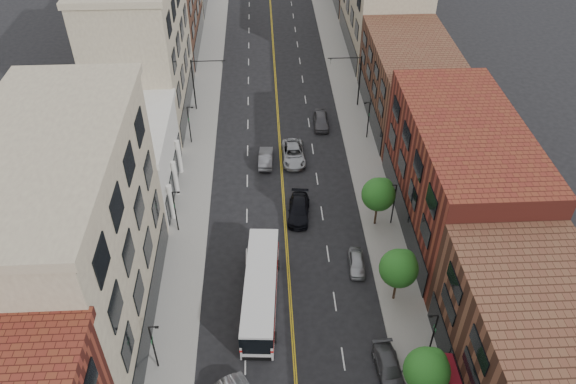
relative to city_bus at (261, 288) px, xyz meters
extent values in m
cube|color=gray|center=(-7.38, 20.77, -1.79)|extent=(4.00, 110.00, 0.15)
cube|color=gray|center=(12.62, 20.77, -1.79)|extent=(4.00, 110.00, 0.15)
cube|color=gray|center=(-14.38, -1.23, 7.14)|extent=(10.00, 22.00, 18.00)
cube|color=silver|center=(-14.38, 16.77, 2.14)|extent=(10.00, 14.00, 8.00)
cube|color=gray|center=(-14.38, 33.77, 7.14)|extent=(10.00, 20.00, 18.00)
cube|color=brown|center=(-14.38, 53.77, 5.64)|extent=(10.00, 20.00, 15.00)
cube|color=maroon|center=(19.62, 9.77, 4.14)|extent=(10.00, 22.00, 12.00)
cube|color=brown|center=(19.62, 30.77, 3.14)|extent=(10.00, 20.00, 10.00)
cube|color=gray|center=(19.62, 51.77, 5.14)|extent=(10.00, 22.00, 14.00)
sphere|color=#1C5418|center=(11.92, -10.23, 2.18)|extent=(3.40, 3.40, 3.40)
sphere|color=#1C5418|center=(12.42, -9.83, 2.69)|extent=(2.04, 2.04, 2.04)
cylinder|color=black|center=(11.92, -0.23, -0.46)|extent=(0.22, 0.22, 2.50)
sphere|color=#1C5418|center=(11.92, -0.23, 2.18)|extent=(3.40, 3.40, 3.40)
sphere|color=#1C5418|center=(12.42, 0.17, 2.69)|extent=(2.04, 2.04, 2.04)
cylinder|color=black|center=(11.92, 9.77, -0.46)|extent=(0.22, 0.22, 2.50)
sphere|color=#1C5418|center=(11.92, 9.77, 2.18)|extent=(3.40, 3.40, 3.40)
sphere|color=#1C5418|center=(12.42, 10.17, 2.69)|extent=(2.04, 2.04, 2.04)
cylinder|color=black|center=(-8.38, -6.23, 0.79)|extent=(0.14, 0.14, 5.00)
cylinder|color=black|center=(-8.03, -6.23, 3.29)|extent=(0.70, 0.10, 0.10)
cube|color=black|center=(-7.78, -6.23, 3.24)|extent=(0.28, 0.14, 0.14)
cube|color=#19592D|center=(-8.38, -6.23, 1.69)|extent=(0.04, 0.55, 0.35)
cylinder|color=black|center=(-8.38, 9.77, 0.79)|extent=(0.14, 0.14, 5.00)
cylinder|color=black|center=(-8.03, 9.77, 3.29)|extent=(0.70, 0.10, 0.10)
cube|color=black|center=(-7.78, 9.77, 3.24)|extent=(0.28, 0.14, 0.14)
cube|color=#19592D|center=(-8.38, 9.77, 1.69)|extent=(0.04, 0.55, 0.35)
cylinder|color=black|center=(-8.38, 25.77, 0.79)|extent=(0.14, 0.14, 5.00)
cylinder|color=black|center=(-8.03, 25.77, 3.29)|extent=(0.70, 0.10, 0.10)
cube|color=black|center=(-7.78, 25.77, 3.24)|extent=(0.28, 0.14, 0.14)
cube|color=#19592D|center=(-8.38, 25.77, 1.69)|extent=(0.04, 0.55, 0.35)
cylinder|color=black|center=(13.62, -6.23, 0.79)|extent=(0.14, 0.14, 5.00)
cylinder|color=black|center=(13.27, -6.23, 3.29)|extent=(0.70, 0.10, 0.10)
cube|color=black|center=(13.02, -6.23, 3.24)|extent=(0.28, 0.14, 0.14)
cube|color=#19592D|center=(13.62, -6.23, 1.69)|extent=(0.04, 0.55, 0.35)
cylinder|color=black|center=(13.62, 9.77, 0.79)|extent=(0.14, 0.14, 5.00)
cylinder|color=black|center=(13.27, 9.77, 3.29)|extent=(0.70, 0.10, 0.10)
cube|color=black|center=(13.02, 9.77, 3.24)|extent=(0.28, 0.14, 0.14)
cube|color=#19592D|center=(13.62, 9.77, 1.69)|extent=(0.04, 0.55, 0.35)
cylinder|color=black|center=(13.62, 25.77, 0.79)|extent=(0.14, 0.14, 5.00)
cylinder|color=black|center=(13.27, 25.77, 3.29)|extent=(0.70, 0.10, 0.10)
cube|color=black|center=(13.02, 25.77, 3.24)|extent=(0.28, 0.14, 0.14)
cube|color=#19592D|center=(13.62, 25.77, 1.69)|extent=(0.04, 0.55, 0.35)
cylinder|color=black|center=(-8.38, 33.77, 1.89)|extent=(0.18, 0.18, 7.20)
cylinder|color=black|center=(-6.18, 33.77, 5.29)|extent=(4.40, 0.12, 0.12)
imported|color=black|center=(-4.38, 33.77, 4.89)|extent=(0.15, 0.18, 0.90)
cylinder|color=black|center=(13.62, 33.77, 1.89)|extent=(0.18, 0.18, 7.20)
cylinder|color=black|center=(11.42, 33.77, 5.29)|extent=(4.40, 0.12, 0.12)
imported|color=black|center=(9.62, 33.77, 4.89)|extent=(0.15, 0.18, 0.90)
cube|color=silver|center=(0.00, 0.01, -0.16)|extent=(3.54, 12.56, 3.00)
cube|color=black|center=(0.00, 0.01, 0.57)|extent=(3.58, 12.60, 1.09)
cube|color=#B9100D|center=(0.00, 0.01, -0.47)|extent=(3.58, 12.60, 0.23)
cube|color=black|center=(-0.43, -6.20, 0.10)|extent=(2.27, 0.22, 1.65)
cylinder|color=black|center=(-1.65, -4.02, -1.37)|extent=(0.36, 1.01, 0.99)
cylinder|color=black|center=(1.08, -4.21, -1.37)|extent=(0.36, 1.01, 0.99)
cylinder|color=black|center=(-1.07, 4.23, -1.37)|extent=(0.36, 1.01, 0.99)
cylinder|color=black|center=(1.65, 4.04, -1.37)|extent=(0.36, 1.01, 0.99)
imported|color=#46474B|center=(10.02, -7.78, -1.16)|extent=(2.28, 4.95, 1.40)
imported|color=#9B9EA3|center=(9.15, 3.78, -1.21)|extent=(1.79, 3.91, 1.30)
imported|color=#4E4E53|center=(0.82, 21.12, -1.10)|extent=(1.84, 4.68, 1.52)
imported|color=black|center=(4.12, 11.58, -1.09)|extent=(2.78, 5.57, 1.56)
imported|color=#9D9FA4|center=(4.12, 21.72, -1.05)|extent=(2.83, 5.92, 1.63)
imported|color=#4A494E|center=(8.12, 28.97, -1.05)|extent=(2.08, 4.84, 1.63)
camera|label=1|loc=(0.78, -32.80, 37.76)|focal=35.00mm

